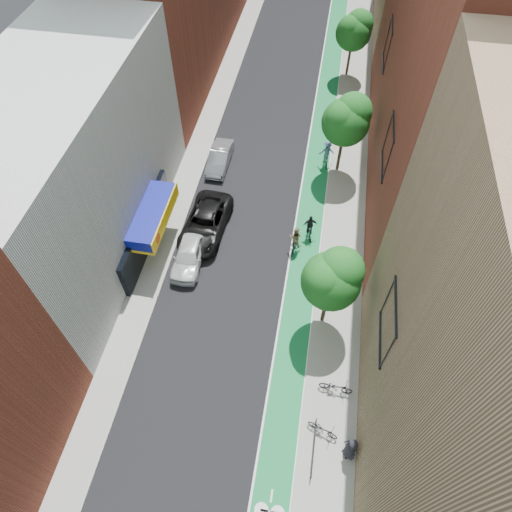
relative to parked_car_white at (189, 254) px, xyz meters
The scene contains 18 objects.
ground 13.59m from the parked_car_white, 74.20° to the right, with size 160.00×160.00×0.00m, color black.
bike_lane 15.08m from the parked_car_white, 59.28° to the left, with size 2.00×68.00×0.01m, color #126831.
sidewalk_left 13.17m from the parked_car_white, 100.10° to the left, with size 2.00×68.00×0.15m, color gray.
sidewalk_right 16.49m from the parked_car_white, 51.78° to the left, with size 3.00×68.00×0.15m, color gray.
building_left_white 9.03m from the parked_car_white, behind, with size 8.00×20.00×12.00m, color silver.
building_right_mid_red 22.76m from the parked_car_white, 39.52° to the left, with size 8.00×28.00×22.00m, color maroon.
tree_near 10.55m from the parked_car_white, 17.99° to the right, with size 3.40×3.36×6.42m.
tree_mid 14.98m from the parked_car_white, 49.58° to the left, with size 3.55×3.53×6.74m.
tree_far 26.91m from the parked_car_white, 69.49° to the left, with size 3.30×3.25×6.21m.
parked_car_white is the anchor object (origin of this frame).
parked_car_black 2.88m from the parked_car_white, 81.55° to the left, with size 2.78×6.04×1.68m, color black.
parked_car_silver 9.95m from the parked_car_white, 90.79° to the left, with size 1.50×4.30×1.42m, color #979AA0.
cyclist_lane_near 7.27m from the parked_car_white, 18.50° to the left, with size 0.93×1.89×2.10m.
cyclist_lane_mid 8.59m from the parked_car_white, 25.14° to the left, with size 1.03×1.68×1.99m.
cyclist_lane_far 14.23m from the parked_car_white, 54.30° to the left, with size 1.31×1.65×2.19m.
parked_bike_near 13.97m from the parked_car_white, 45.02° to the right, with size 0.59×1.70×0.89m, color black.
parked_bike_far 12.80m from the parked_car_white, 35.75° to the right, with size 0.66×1.89×0.99m, color black.
pedestrian 15.59m from the parked_car_white, 43.57° to the right, with size 0.94×0.61×1.92m, color black.
Camera 1 is at (3.95, -4.53, 25.15)m, focal length 32.00 mm.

